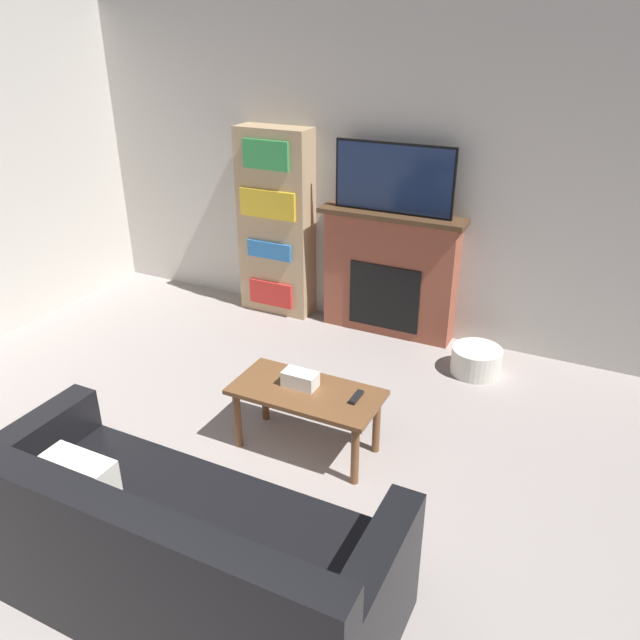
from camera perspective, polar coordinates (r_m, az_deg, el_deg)
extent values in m
cube|color=beige|center=(5.34, 7.06, 12.78)|extent=(6.99, 0.06, 2.70)
cube|color=brown|center=(5.45, 6.36, 4.02)|extent=(1.16, 0.22, 1.05)
cube|color=black|center=(5.41, 5.85, 2.07)|extent=(0.64, 0.01, 0.58)
cube|color=#4C331E|center=(5.26, 6.57, 9.48)|extent=(1.26, 0.28, 0.04)
cube|color=black|center=(5.18, 6.74, 12.72)|extent=(1.01, 0.03, 0.57)
cube|color=#19284C|center=(5.17, 6.69, 12.69)|extent=(0.98, 0.01, 0.53)
cube|color=black|center=(3.25, -12.53, -20.55)|extent=(2.08, 0.88, 0.43)
cube|color=black|center=(2.77, -18.23, -18.84)|extent=(2.08, 0.16, 0.43)
cube|color=black|center=(3.73, -24.72, -13.18)|extent=(0.16, 0.88, 0.67)
cube|color=black|center=(2.82, 4.48, -25.60)|extent=(0.16, 0.88, 0.67)
cube|color=silver|center=(3.23, -20.90, -13.69)|extent=(0.36, 0.14, 0.28)
cube|color=brown|center=(3.93, -1.26, -6.62)|extent=(0.95, 0.47, 0.03)
cylinder|color=brown|center=(4.11, -7.54, -8.97)|extent=(0.05, 0.05, 0.41)
cylinder|color=brown|center=(3.79, 3.22, -12.19)|extent=(0.05, 0.05, 0.41)
cylinder|color=brown|center=(4.35, -5.05, -6.68)|extent=(0.05, 0.05, 0.41)
cylinder|color=brown|center=(4.05, 5.18, -9.46)|extent=(0.05, 0.05, 0.41)
cube|color=white|center=(3.94, -1.83, -5.43)|extent=(0.22, 0.12, 0.10)
cube|color=black|center=(3.84, 3.33, -7.06)|extent=(0.04, 0.15, 0.02)
cube|color=tan|center=(5.77, -4.02, 8.80)|extent=(0.68, 0.26, 1.71)
cube|color=red|center=(5.87, -4.54, 2.43)|extent=(0.44, 0.03, 0.23)
cube|color=#2D70B7|center=(5.72, -4.68, 6.36)|extent=(0.44, 0.03, 0.15)
cube|color=gold|center=(5.59, -4.84, 10.50)|extent=(0.55, 0.03, 0.25)
cube|color=green|center=(5.50, -5.01, 14.80)|extent=(0.44, 0.03, 0.25)
cylinder|color=silver|center=(5.09, 14.09, -3.61)|extent=(0.39, 0.39, 0.21)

